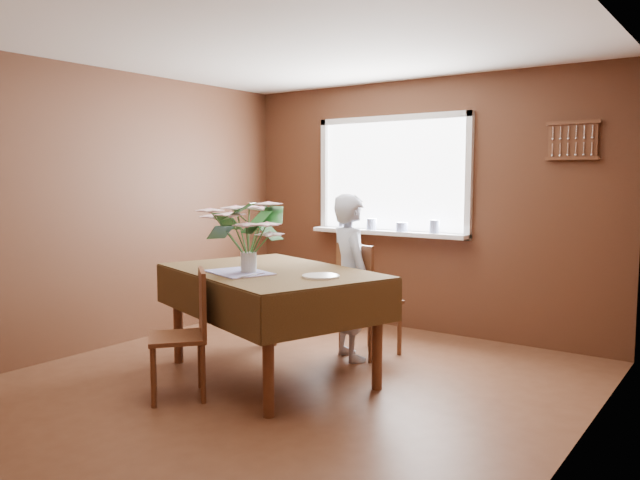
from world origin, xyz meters
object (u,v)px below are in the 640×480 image
Objects in this scene: dining_table at (270,283)px; seated_woman at (350,277)px; flower_bouquet at (248,227)px; chair_far at (363,295)px; chair_near at (188,328)px.

seated_woman is (0.26, 0.74, -0.03)m from dining_table.
dining_table is 3.27× the size of flower_bouquet.
seated_woman reaches higher than flower_bouquet.
dining_table is at bearing 78.45° from flower_bouquet.
chair_far reaches higher than chair_near.
chair_far is 1.61× the size of flower_bouquet.
dining_table is at bearing 117.41° from chair_near.
chair_near is (-0.47, -1.56, -0.04)m from chair_far.
chair_far is at bearing -82.18° from seated_woman.
seated_woman is at bearing 77.15° from chair_far.
dining_table is 0.94m from chair_far.
dining_table is 0.49m from flower_bouquet.
flower_bouquet is at bearing 106.26° from seated_woman.
flower_bouquet reaches higher than chair_far.
chair_far is 1.29m from flower_bouquet.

